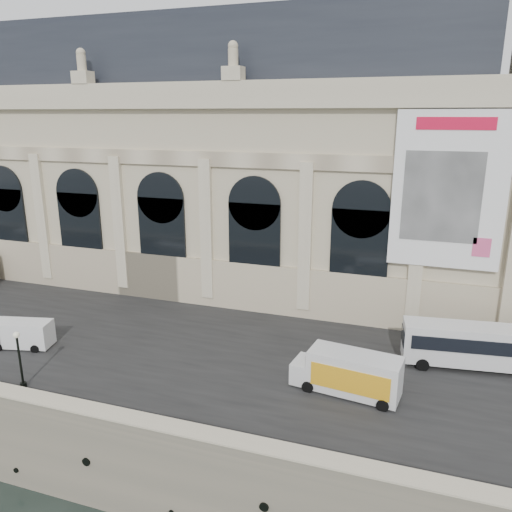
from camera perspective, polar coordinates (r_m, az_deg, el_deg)
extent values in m
plane|color=black|center=(39.61, -20.82, -24.64)|extent=(260.00, 260.00, 0.00)
cube|color=gray|center=(64.91, -1.45, -4.00)|extent=(160.00, 70.00, 6.00)
cube|color=#2D2D2D|center=(46.08, -10.55, -8.84)|extent=(160.00, 24.00, 0.06)
cube|color=gray|center=(36.20, -21.26, -16.14)|extent=(160.00, 1.20, 1.10)
cube|color=beige|center=(35.89, -21.36, -15.32)|extent=(160.00, 1.40, 0.12)
cube|color=#C2B595|center=(60.30, -8.29, 8.02)|extent=(68.00, 18.00, 22.00)
cube|color=beige|center=(54.36, -12.25, -2.25)|extent=(68.60, 0.40, 5.00)
cube|color=beige|center=(51.65, -13.57, 17.37)|extent=(69.00, 0.80, 2.40)
cube|color=beige|center=(51.92, -13.07, 10.97)|extent=(68.00, 0.30, 1.40)
cube|color=#23282F|center=(60.04, -8.85, 21.37)|extent=(64.00, 15.00, 6.00)
cube|color=#23282F|center=(60.48, -9.01, 24.67)|extent=(56.00, 10.00, 1.20)
cube|color=black|center=(64.27, -26.45, 2.92)|extent=(5.20, 0.25, 9.00)
cylinder|color=black|center=(63.54, -26.95, 6.87)|extent=(5.20, 0.25, 5.20)
cube|color=beige|center=(60.53, -23.29, 4.04)|extent=(1.20, 0.50, 14.00)
cube|color=black|center=(57.72, -19.36, 2.38)|extent=(5.20, 0.25, 9.00)
cylinder|color=black|center=(56.90, -19.77, 6.79)|extent=(5.20, 0.25, 5.20)
cube|color=beige|center=(54.44, -15.36, 3.57)|extent=(1.20, 0.50, 14.00)
cube|color=black|center=(52.26, -10.63, 1.67)|extent=(5.20, 0.25, 9.00)
cylinder|color=black|center=(51.36, -10.89, 6.54)|extent=(5.20, 0.25, 5.20)
cube|color=beige|center=(49.64, -5.69, 2.90)|extent=(1.20, 0.50, 14.00)
cube|color=black|center=(48.28, -0.19, 0.77)|extent=(5.20, 0.25, 9.00)
cylinder|color=black|center=(47.30, -0.19, 6.04)|extent=(5.20, 0.25, 5.20)
cube|color=beige|center=(46.52, 5.63, 2.02)|extent=(1.20, 0.50, 14.00)
cube|color=black|center=(46.16, 11.65, -0.28)|extent=(5.20, 0.25, 9.00)
cylinder|color=black|center=(45.14, 11.97, 5.22)|extent=(5.20, 0.25, 5.20)
cube|color=beige|center=(45.43, 18.00, 0.96)|extent=(1.20, 0.50, 14.00)
cube|color=white|center=(44.32, 21.14, 6.93)|extent=(9.00, 0.35, 13.00)
cube|color=red|center=(43.70, 21.87, 13.88)|extent=(6.00, 0.06, 1.00)
cube|color=gray|center=(44.17, 20.44, 6.31)|extent=(6.20, 0.06, 7.50)
cube|color=#DA4C81|center=(45.20, 24.37, 0.89)|extent=(1.40, 0.06, 1.60)
cube|color=silver|center=(42.66, 24.47, -9.30)|extent=(12.04, 3.93, 3.05)
cube|color=black|center=(41.53, 16.45, -8.71)|extent=(0.36, 2.26, 1.18)
cube|color=black|center=(41.38, 24.91, -9.54)|extent=(10.76, 1.44, 1.08)
cube|color=black|center=(43.64, 24.17, -8.14)|extent=(10.76, 1.44, 1.08)
cylinder|color=black|center=(41.36, 18.50, -11.73)|extent=(1.01, 0.42, 0.99)
cylinder|color=black|center=(43.55, 18.13, -10.25)|extent=(1.01, 0.42, 0.99)
cube|color=white|center=(47.07, -25.22, -7.99)|extent=(5.34, 3.03, 2.14)
cube|color=white|center=(48.23, -27.25, -8.11)|extent=(1.81, 2.22, 1.49)
cylinder|color=black|center=(48.98, -26.16, -8.34)|extent=(0.74, 0.39, 0.71)
cylinder|color=black|center=(45.87, -23.95, -9.69)|extent=(0.74, 0.39, 0.71)
cylinder|color=black|center=(47.41, -22.81, -8.72)|extent=(0.74, 0.39, 0.71)
cube|color=silver|center=(36.50, 11.16, -13.00)|extent=(6.63, 3.26, 2.86)
cube|color=orange|center=(35.44, 10.61, -13.91)|extent=(5.48, 0.79, 1.70)
cube|color=red|center=(35.44, 10.61, -13.91)|extent=(3.16, 0.46, 0.64)
cube|color=silver|center=(37.73, 5.70, -12.85)|extent=(1.99, 2.54, 1.59)
cylinder|color=black|center=(36.83, 5.93, -14.67)|extent=(0.88, 0.41, 0.85)
cylinder|color=black|center=(38.84, 7.23, -12.99)|extent=(0.88, 0.41, 0.85)
cylinder|color=black|center=(35.66, 14.27, -16.23)|extent=(0.88, 0.41, 0.85)
cylinder|color=black|center=(37.73, 15.10, -14.38)|extent=(0.88, 0.41, 0.85)
cylinder|color=black|center=(40.93, -25.03, -13.23)|extent=(0.45, 0.45, 0.41)
cylinder|color=black|center=(40.12, -25.34, -10.93)|extent=(0.16, 0.16, 4.07)
sphere|color=beige|center=(39.26, -25.71, -8.12)|extent=(0.45, 0.45, 0.45)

